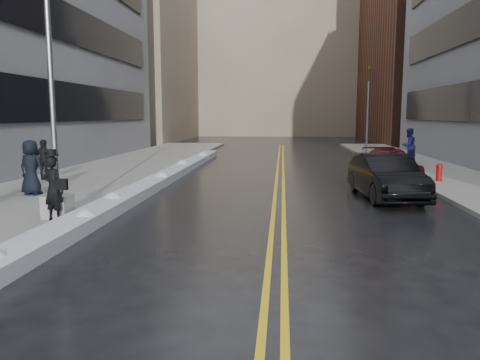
% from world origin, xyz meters
% --- Properties ---
extents(ground, '(160.00, 160.00, 0.00)m').
position_xyz_m(ground, '(0.00, 0.00, 0.00)').
color(ground, black).
rests_on(ground, ground).
extents(sidewalk_west, '(5.50, 50.00, 0.15)m').
position_xyz_m(sidewalk_west, '(-5.75, 10.00, 0.07)').
color(sidewalk_west, gray).
rests_on(sidewalk_west, ground).
extents(sidewalk_east, '(4.00, 50.00, 0.15)m').
position_xyz_m(sidewalk_east, '(10.00, 10.00, 0.07)').
color(sidewalk_east, gray).
rests_on(sidewalk_east, ground).
extents(lane_line_left, '(0.12, 50.00, 0.01)m').
position_xyz_m(lane_line_left, '(2.35, 10.00, 0.00)').
color(lane_line_left, gold).
rests_on(lane_line_left, ground).
extents(lane_line_right, '(0.12, 50.00, 0.01)m').
position_xyz_m(lane_line_right, '(2.65, 10.00, 0.00)').
color(lane_line_right, gold).
rests_on(lane_line_right, ground).
extents(snow_ridge, '(0.90, 30.00, 0.34)m').
position_xyz_m(snow_ridge, '(-2.45, 8.00, 0.17)').
color(snow_ridge, silver).
rests_on(snow_ridge, ground).
extents(building_west_far, '(14.00, 22.00, 18.00)m').
position_xyz_m(building_west_far, '(-15.50, 44.00, 9.00)').
color(building_west_far, gray).
rests_on(building_west_far, ground).
extents(building_east_far, '(14.00, 20.00, 28.00)m').
position_xyz_m(building_east_far, '(19.00, 42.00, 14.00)').
color(building_east_far, '#562D21').
rests_on(building_east_far, ground).
extents(building_far, '(36.00, 16.00, 22.00)m').
position_xyz_m(building_far, '(2.00, 60.00, 11.00)').
color(building_far, gray).
rests_on(building_far, ground).
extents(lamppost, '(0.65, 0.65, 7.62)m').
position_xyz_m(lamppost, '(-3.30, 2.00, 2.53)').
color(lamppost, gray).
rests_on(lamppost, sidewalk_west).
extents(fire_hydrant, '(0.26, 0.26, 0.73)m').
position_xyz_m(fire_hydrant, '(9.00, 10.00, 0.55)').
color(fire_hydrant, maroon).
rests_on(fire_hydrant, sidewalk_east).
extents(traffic_signal, '(0.16, 0.20, 6.00)m').
position_xyz_m(traffic_signal, '(8.50, 24.00, 3.40)').
color(traffic_signal, gray).
rests_on(traffic_signal, sidewalk_east).
extents(pedestrian_fedora, '(0.71, 0.58, 1.67)m').
position_xyz_m(pedestrian_fedora, '(-3.20, 1.63, 0.99)').
color(pedestrian_fedora, black).
rests_on(pedestrian_fedora, sidewalk_west).
extents(pedestrian_c, '(1.00, 0.75, 1.85)m').
position_xyz_m(pedestrian_c, '(-5.85, 5.33, 1.08)').
color(pedestrian_c, black).
rests_on(pedestrian_c, sidewalk_west).
extents(pedestrian_d, '(1.07, 0.74, 1.68)m').
position_xyz_m(pedestrian_d, '(-7.25, 8.85, 0.99)').
color(pedestrian_d, black).
rests_on(pedestrian_d, sidewalk_west).
extents(pedestrian_east, '(1.20, 1.14, 1.95)m').
position_xyz_m(pedestrian_east, '(9.66, 17.37, 1.13)').
color(pedestrian_east, navy).
rests_on(pedestrian_east, sidewalk_east).
extents(car_black, '(2.03, 4.75, 1.52)m').
position_xyz_m(car_black, '(6.10, 6.46, 0.76)').
color(car_black, black).
rests_on(car_black, ground).
extents(car_maroon, '(2.16, 4.62, 1.31)m').
position_xyz_m(car_maroon, '(7.50, 12.00, 0.65)').
color(car_maroon, '#3F0A14').
rests_on(car_maroon, ground).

